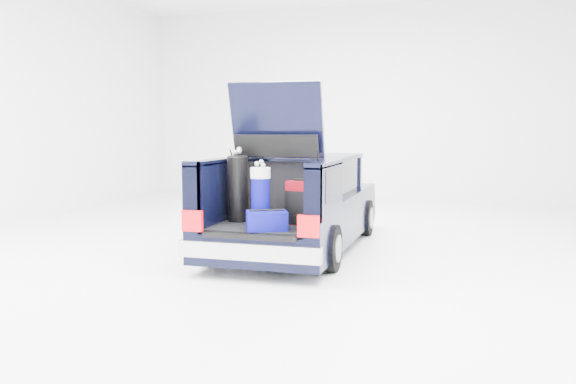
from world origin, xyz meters
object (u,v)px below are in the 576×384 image
(red_suitcase, at_px, (301,203))
(blue_golf_bag, at_px, (260,196))
(blue_duffel, at_px, (267,221))
(car, at_px, (299,205))
(black_golf_bag, at_px, (238,188))

(red_suitcase, bearing_deg, blue_golf_bag, -131.98)
(blue_golf_bag, distance_m, blue_duffel, 0.40)
(car, relative_size, black_golf_bag, 4.66)
(red_suitcase, bearing_deg, car, 120.79)
(red_suitcase, height_order, blue_duffel, red_suitcase)
(red_suitcase, distance_m, black_golf_bag, 0.89)
(car, bearing_deg, red_suitcase, -73.47)
(black_golf_bag, bearing_deg, car, 60.60)
(black_golf_bag, distance_m, blue_golf_bag, 0.52)
(car, bearing_deg, blue_duffel, -86.17)
(car, xyz_separation_m, blue_duffel, (0.13, -1.98, 0.05))
(car, height_order, red_suitcase, car)
(blue_duffel, bearing_deg, blue_golf_bag, 99.49)
(black_golf_bag, height_order, blue_duffel, black_golf_bag)
(red_suitcase, relative_size, blue_duffel, 1.02)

